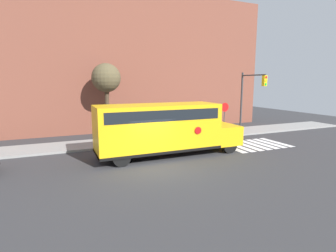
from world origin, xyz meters
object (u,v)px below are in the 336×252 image
traffic_light (249,95)px  school_bus (164,127)px  tree_near_sidewalk (106,79)px  stop_sign (224,114)px

traffic_light → school_bus: bearing=-163.7°
traffic_light → tree_near_sidewalk: 11.77m
school_bus → tree_near_sidewalk: (-2.13, 7.21, 2.98)m
school_bus → stop_sign: school_bus is taller
school_bus → stop_sign: 7.68m
traffic_light → tree_near_sidewalk: tree_near_sidewalk is taller
school_bus → tree_near_sidewalk: bearing=106.4°
traffic_light → tree_near_sidewalk: bearing=156.3°
tree_near_sidewalk → school_bus: bearing=-73.6°
school_bus → traffic_light: traffic_light is taller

